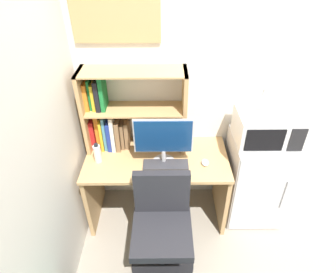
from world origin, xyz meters
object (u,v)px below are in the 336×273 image
(water_bottle, at_px, (97,153))
(desk_chair, at_px, (162,232))
(mini_fridge, at_px, (255,178))
(wall_corkboard, at_px, (115,10))
(desk_fan, at_px, (273,96))
(computer_mouse, at_px, (205,162))
(keyboard, at_px, (166,165))
(microwave, at_px, (267,127))
(hutch_bookshelf, at_px, (119,114))
(monitor, at_px, (163,139))

(water_bottle, height_order, desk_chair, water_bottle)
(mini_fridge, xyz_separation_m, wall_corkboard, (-1.22, 0.28, 1.45))
(mini_fridge, xyz_separation_m, desk_fan, (-0.01, -0.00, 0.87))
(computer_mouse, bearing_deg, wall_corkboard, 150.79)
(keyboard, height_order, computer_mouse, computer_mouse)
(microwave, xyz_separation_m, wall_corkboard, (-1.22, 0.28, 0.86))
(microwave, bearing_deg, mini_fridge, -90.17)
(hutch_bookshelf, relative_size, water_bottle, 4.73)
(desk_fan, bearing_deg, computer_mouse, -167.23)
(wall_corkboard, bearing_deg, mini_fridge, -12.93)
(water_bottle, bearing_deg, computer_mouse, -3.05)
(computer_mouse, bearing_deg, desk_fan, 12.77)
(monitor, distance_m, keyboard, 0.24)
(water_bottle, bearing_deg, microwave, 2.78)
(mini_fridge, bearing_deg, microwave, 89.83)
(water_bottle, bearing_deg, hutch_bookshelf, 52.50)
(keyboard, xyz_separation_m, wall_corkboard, (-0.37, 0.41, 1.15))
(desk_fan, relative_size, desk_chair, 0.31)
(water_bottle, height_order, desk_fan, desk_fan)
(keyboard, bearing_deg, mini_fridge, 9.02)
(computer_mouse, height_order, wall_corkboard, wall_corkboard)
(monitor, distance_m, water_bottle, 0.59)
(mini_fridge, bearing_deg, desk_chair, -148.11)
(monitor, height_order, mini_fridge, monitor)
(microwave, distance_m, desk_fan, 0.29)
(hutch_bookshelf, xyz_separation_m, wall_corkboard, (0.04, 0.11, 0.83))
(desk_chair, bearing_deg, computer_mouse, 49.38)
(desk_fan, bearing_deg, desk_chair, -147.91)
(desk_fan, height_order, wall_corkboard, wall_corkboard)
(keyboard, distance_m, water_bottle, 0.59)
(hutch_bookshelf, relative_size, wall_corkboard, 1.30)
(hutch_bookshelf, bearing_deg, mini_fridge, -7.47)
(monitor, bearing_deg, computer_mouse, -4.56)
(computer_mouse, relative_size, desk_fan, 0.33)
(desk_chair, bearing_deg, water_bottle, 138.96)
(computer_mouse, bearing_deg, mini_fridge, 12.80)
(monitor, xyz_separation_m, keyboard, (0.02, -0.05, -0.24))
(water_bottle, height_order, microwave, microwave)
(keyboard, distance_m, desk_chair, 0.55)
(microwave, height_order, desk_chair, microwave)
(microwave, bearing_deg, computer_mouse, -166.88)
(keyboard, height_order, desk_fan, desk_fan)
(monitor, xyz_separation_m, water_bottle, (-0.57, 0.02, -0.16))
(water_bottle, xyz_separation_m, microwave, (1.43, 0.07, 0.21))
(keyboard, distance_m, mini_fridge, 0.91)
(monitor, bearing_deg, desk_fan, 5.65)
(wall_corkboard, bearing_deg, hutch_bookshelf, -109.29)
(water_bottle, relative_size, microwave, 0.36)
(monitor, relative_size, computer_mouse, 5.40)
(hutch_bookshelf, relative_size, monitor, 1.80)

